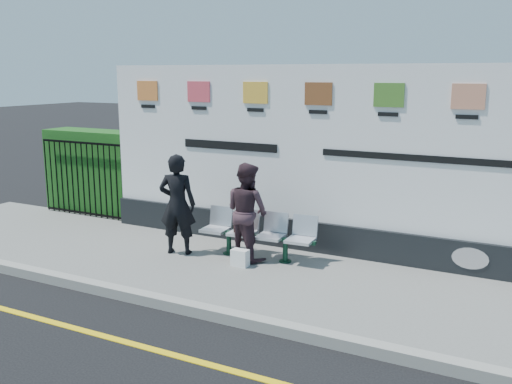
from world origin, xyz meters
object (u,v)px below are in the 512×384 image
bench (256,245)px  woman_left (177,204)px  billboard (318,172)px  woman_right (247,211)px

bench → woman_left: 1.42m
billboard → woman_left: billboard is taller
woman_left → billboard: bearing=-167.6°
woman_left → woman_right: 1.15m
billboard → woman_right: 1.33m
bench → woman_left: woman_left is taller
bench → woman_left: size_ratio=1.15×
billboard → bench: size_ratio=4.30×
billboard → woman_right: bearing=-132.3°
billboard → bench: (-0.70, -0.81, -1.10)m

